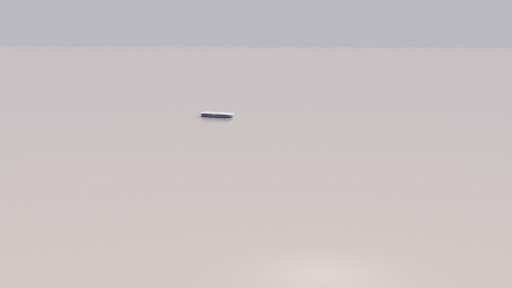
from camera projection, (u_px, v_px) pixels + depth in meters
ground_plane at (324, 276)px, 24.81m from camera, size 800.00×800.00×0.00m
rowboat_moored_0 at (217, 115)px, 71.80m from camera, size 3.96×2.71×0.59m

